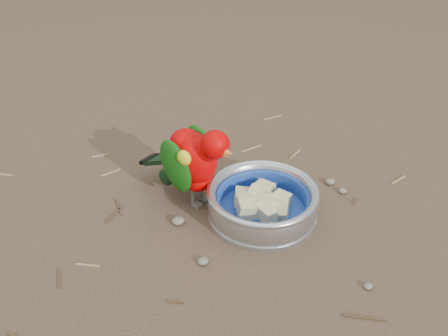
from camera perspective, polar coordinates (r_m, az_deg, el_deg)
name	(u,v)px	position (r m, az deg, el deg)	size (l,w,h in m)	color
ground	(220,239)	(0.89, -0.42, -8.10)	(60.00, 60.00, 0.00)	#4B382B
food_bowl	(262,213)	(0.94, 4.36, -5.12)	(0.20, 0.20, 0.02)	#B2B2BA
bowl_wall	(263,200)	(0.92, 4.44, -3.65)	(0.20, 0.20, 0.04)	#B2B2BA
fruit_wedges	(262,203)	(0.92, 4.42, -4.00)	(0.12, 0.12, 0.03)	beige
lory_parrot	(194,165)	(0.93, -3.40, 0.32)	(0.10, 0.20, 0.16)	#C20000
ground_debris	(190,221)	(0.93, -3.85, -6.02)	(0.90, 0.80, 0.01)	#9E7C49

